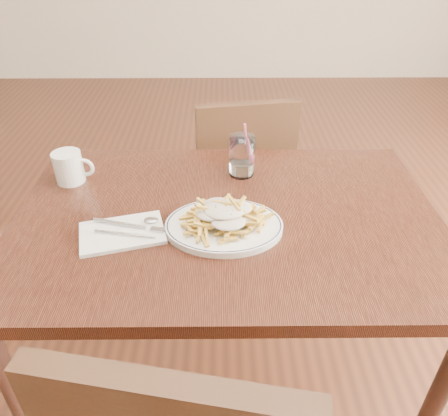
{
  "coord_description": "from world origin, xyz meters",
  "views": [
    {
      "loc": [
        -0.02,
        -1.0,
        1.47
      ],
      "look_at": [
        -0.01,
        -0.07,
        0.82
      ],
      "focal_mm": 35.0,
      "sensor_mm": 36.0,
      "label": 1
    }
  ],
  "objects_px": {
    "table": "(227,236)",
    "loaded_fries": "(224,213)",
    "coffee_mug": "(69,167)",
    "water_glass": "(242,158)",
    "fries_plate": "(224,226)",
    "chair_far": "(241,177)"
  },
  "relations": [
    {
      "from": "water_glass",
      "to": "coffee_mug",
      "type": "height_order",
      "value": "water_glass"
    },
    {
      "from": "loaded_fries",
      "to": "coffee_mug",
      "type": "bearing_deg",
      "value": 151.81
    },
    {
      "from": "coffee_mug",
      "to": "water_glass",
      "type": "bearing_deg",
      "value": 4.43
    },
    {
      "from": "water_glass",
      "to": "coffee_mug",
      "type": "xyz_separation_m",
      "value": [
        -0.54,
        -0.04,
        -0.01
      ]
    },
    {
      "from": "chair_far",
      "to": "table",
      "type": "bearing_deg",
      "value": -96.34
    },
    {
      "from": "fries_plate",
      "to": "loaded_fries",
      "type": "relative_size",
      "value": 1.31
    },
    {
      "from": "chair_far",
      "to": "loaded_fries",
      "type": "height_order",
      "value": "chair_far"
    },
    {
      "from": "table",
      "to": "loaded_fries",
      "type": "relative_size",
      "value": 4.69
    },
    {
      "from": "chair_far",
      "to": "water_glass",
      "type": "xyz_separation_m",
      "value": [
        -0.02,
        -0.41,
        0.32
      ]
    },
    {
      "from": "chair_far",
      "to": "loaded_fries",
      "type": "relative_size",
      "value": 3.39
    },
    {
      "from": "table",
      "to": "coffee_mug",
      "type": "bearing_deg",
      "value": 158.97
    },
    {
      "from": "chair_far",
      "to": "water_glass",
      "type": "relative_size",
      "value": 4.87
    },
    {
      "from": "coffee_mug",
      "to": "fries_plate",
      "type": "bearing_deg",
      "value": -28.19
    },
    {
      "from": "fries_plate",
      "to": "water_glass",
      "type": "height_order",
      "value": "water_glass"
    },
    {
      "from": "fries_plate",
      "to": "water_glass",
      "type": "relative_size",
      "value": 1.88
    },
    {
      "from": "loaded_fries",
      "to": "table",
      "type": "bearing_deg",
      "value": 82.43
    },
    {
      "from": "table",
      "to": "fries_plate",
      "type": "bearing_deg",
      "value": -97.57
    },
    {
      "from": "fries_plate",
      "to": "coffee_mug",
      "type": "relative_size",
      "value": 2.66
    },
    {
      "from": "fries_plate",
      "to": "coffee_mug",
      "type": "height_order",
      "value": "coffee_mug"
    },
    {
      "from": "loaded_fries",
      "to": "water_glass",
      "type": "relative_size",
      "value": 1.44
    },
    {
      "from": "chair_far",
      "to": "water_glass",
      "type": "bearing_deg",
      "value": -92.86
    },
    {
      "from": "loaded_fries",
      "to": "water_glass",
      "type": "distance_m",
      "value": 0.3
    }
  ]
}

